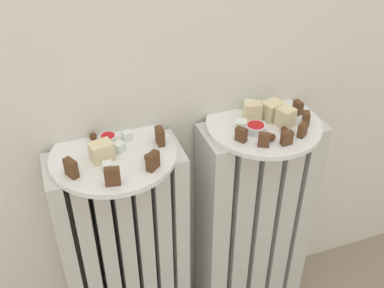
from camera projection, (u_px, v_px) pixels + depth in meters
name	position (u px, v px, depth m)	size (l,w,h in m)	color
radiator_left	(126.00, 259.00, 1.20)	(0.32, 0.14, 0.66)	silver
radiator_right	(253.00, 225.00, 1.31)	(0.32, 0.14, 0.66)	silver
plate_left	(113.00, 155.00, 1.01)	(0.28, 0.28, 0.01)	white
plate_right	(263.00, 125.00, 1.11)	(0.28, 0.28, 0.01)	white
dark_cake_slice_left_0	(71.00, 168.00, 0.93)	(0.03, 0.02, 0.04)	#56351E
dark_cake_slice_left_1	(112.00, 176.00, 0.91)	(0.03, 0.02, 0.04)	#56351E
dark_cake_slice_left_2	(153.00, 161.00, 0.95)	(0.03, 0.02, 0.04)	#56351E
dark_cake_slice_left_3	(160.00, 136.00, 1.02)	(0.03, 0.02, 0.04)	#56351E
marble_cake_slice_left_0	(102.00, 151.00, 0.97)	(0.05, 0.04, 0.04)	beige
turkish_delight_left_0	(119.00, 147.00, 1.00)	(0.02, 0.02, 0.02)	white
turkish_delight_left_1	(107.00, 166.00, 0.95)	(0.02, 0.02, 0.02)	white
turkish_delight_left_2	(127.00, 136.00, 1.04)	(0.02, 0.02, 0.02)	white
medjool_date_left_0	(93.00, 137.00, 1.04)	(0.02, 0.02, 0.02)	#4C2814
medjool_date_left_1	(149.00, 158.00, 0.98)	(0.03, 0.02, 0.02)	#4C2814
jam_bowl_left	(108.00, 139.00, 1.03)	(0.04, 0.04, 0.02)	white
dark_cake_slice_right_0	(241.00, 135.00, 1.03)	(0.03, 0.01, 0.03)	#56351E
dark_cake_slice_right_1	(264.00, 140.00, 1.02)	(0.03, 0.01, 0.03)	#56351E
dark_cake_slice_right_2	(287.00, 138.00, 1.02)	(0.03, 0.01, 0.03)	#56351E
dark_cake_slice_right_3	(302.00, 130.00, 1.05)	(0.03, 0.01, 0.03)	#56351E
dark_cake_slice_right_4	(306.00, 119.00, 1.09)	(0.03, 0.01, 0.03)	#56351E
dark_cake_slice_right_5	(298.00, 107.00, 1.13)	(0.03, 0.01, 0.03)	#56351E
marble_cake_slice_right_0	(272.00, 110.00, 1.11)	(0.05, 0.04, 0.04)	beige
marble_cake_slice_right_1	(252.00, 112.00, 1.10)	(0.04, 0.03, 0.05)	beige
marble_cake_slice_right_2	(286.00, 117.00, 1.08)	(0.04, 0.04, 0.05)	beige
turkish_delight_right_0	(249.00, 106.00, 1.15)	(0.02, 0.02, 0.02)	white
turkish_delight_right_1	(241.00, 126.00, 1.07)	(0.03, 0.03, 0.03)	white
turkish_delight_right_2	(286.00, 112.00, 1.13)	(0.02, 0.02, 0.02)	white
medjool_date_right_0	(270.00, 137.00, 1.04)	(0.03, 0.02, 0.01)	#4C2814
medjool_date_right_1	(284.00, 130.00, 1.06)	(0.03, 0.02, 0.02)	#4C2814
jam_bowl_right	(256.00, 128.00, 1.07)	(0.05, 0.05, 0.02)	white
fork	(264.00, 128.00, 1.08)	(0.04, 0.09, 0.00)	silver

